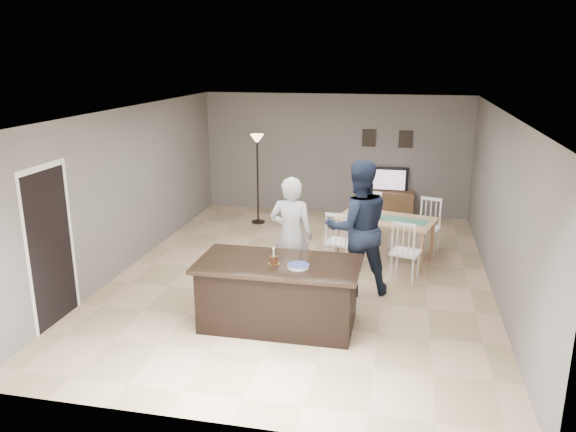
% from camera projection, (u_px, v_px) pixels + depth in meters
% --- Properties ---
extents(floor, '(8.00, 8.00, 0.00)m').
position_uv_depth(floor, '(303.00, 275.00, 9.32)').
color(floor, tan).
rests_on(floor, ground).
extents(room_shell, '(8.00, 8.00, 8.00)m').
position_uv_depth(room_shell, '(303.00, 176.00, 8.85)').
color(room_shell, slate).
rests_on(room_shell, floor).
extents(kitchen_island, '(2.15, 1.10, 0.90)m').
position_uv_depth(kitchen_island, '(278.00, 293.00, 7.50)').
color(kitchen_island, black).
rests_on(kitchen_island, floor).
extents(tv_console, '(1.20, 0.40, 0.60)m').
position_uv_depth(tv_console, '(386.00, 205.00, 12.54)').
color(tv_console, brown).
rests_on(tv_console, floor).
extents(television, '(0.91, 0.12, 0.53)m').
position_uv_depth(television, '(387.00, 179.00, 12.45)').
color(television, black).
rests_on(television, tv_console).
extents(tv_screen_glow, '(0.78, 0.00, 0.78)m').
position_uv_depth(tv_screen_glow, '(387.00, 180.00, 12.37)').
color(tv_screen_glow, orange).
rests_on(tv_screen_glow, tv_console).
extents(picture_frames, '(1.10, 0.02, 0.38)m').
position_uv_depth(picture_frames, '(387.00, 139.00, 12.34)').
color(picture_frames, black).
rests_on(picture_frames, room_shell).
extents(doorway, '(0.00, 2.10, 2.65)m').
position_uv_depth(doorway, '(49.00, 233.00, 7.40)').
color(doorway, black).
rests_on(doorway, floor).
extents(woman, '(0.68, 0.46, 1.82)m').
position_uv_depth(woman, '(291.00, 236.00, 8.43)').
color(woman, '#BABBBF').
rests_on(woman, floor).
extents(man, '(1.20, 1.07, 2.06)m').
position_uv_depth(man, '(358.00, 228.00, 8.40)').
color(man, '#171F32').
rests_on(man, floor).
extents(birthday_cake, '(0.14, 0.14, 0.22)m').
position_uv_depth(birthday_cake, '(274.00, 260.00, 7.31)').
color(birthday_cake, gold).
rests_on(birthday_cake, kitchen_island).
extents(plate_stack, '(0.28, 0.28, 0.04)m').
position_uv_depth(plate_stack, '(298.00, 266.00, 7.18)').
color(plate_stack, white).
rests_on(plate_stack, kitchen_island).
extents(dining_table, '(2.00, 2.21, 1.01)m').
position_uv_depth(dining_table, '(386.00, 225.00, 9.84)').
color(dining_table, '#A47D59').
rests_on(dining_table, floor).
extents(floor_lamp, '(0.29, 0.29, 1.93)m').
position_uv_depth(floor_lamp, '(257.00, 155.00, 11.83)').
color(floor_lamp, black).
rests_on(floor_lamp, floor).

